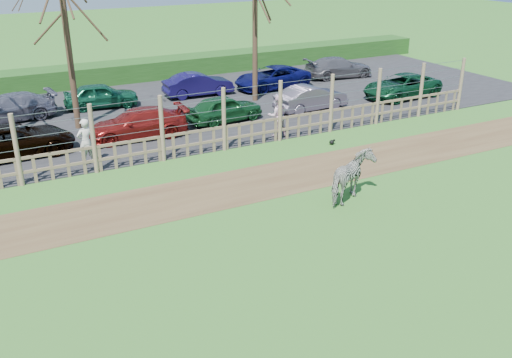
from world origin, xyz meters
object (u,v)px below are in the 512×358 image
visitor_a (86,142)px  car_13 (339,67)px  car_9 (8,108)px  car_11 (198,84)px  car_12 (272,78)px  car_4 (225,109)px  crow (332,142)px  car_6 (402,86)px  zebra (352,178)px  car_2 (15,140)px  tree_mid (64,14)px  visitor_b (278,116)px  car_5 (311,98)px  car_10 (101,95)px  car_3 (137,124)px

visitor_a → car_13: visitor_a is taller
car_9 → car_11: bearing=85.8°
car_11 → car_12: bearing=-93.8°
car_4 → car_11: 4.91m
crow → car_13: 12.20m
car_4 → car_13: size_ratio=0.85×
crow → car_9: (-11.13, 9.43, 0.54)m
car_6 → crow: bearing=-63.7°
zebra → car_9: 16.54m
car_2 → car_12: size_ratio=1.00×
car_9 → car_13: same height
car_12 → visitor_a: bearing=-65.1°
tree_mid → car_13: 16.66m
visitor_b → car_13: 11.73m
visitor_a → car_2: visitor_a is taller
car_4 → car_6: 9.94m
car_5 → car_10: (-8.80, 5.17, 0.00)m
car_11 → car_13: 9.07m
car_3 → car_9: 6.72m
car_4 → car_12: bearing=-55.7°
tree_mid → car_6: tree_mid is taller
visitor_a → car_10: bearing=-119.0°
tree_mid → zebra: size_ratio=3.62×
visitor_a → car_2: size_ratio=0.40×
zebra → visitor_b: bearing=-38.7°
visitor_b → car_6: 9.17m
tree_mid → zebra: bearing=-62.6°
tree_mid → car_2: tree_mid is taller
car_2 → car_13: size_ratio=1.04×
visitor_a → car_5: 11.37m
car_11 → car_12: size_ratio=0.84×
crow → car_5: size_ratio=0.07×
zebra → crow: size_ratio=7.18×
zebra → crow: bearing=-57.6°
car_3 → car_11: same height
visitor_a → car_9: (-1.91, 7.15, -0.26)m
visitor_b → zebra: bearing=97.0°
car_3 → car_5: (8.61, 0.18, 0.00)m
car_9 → car_4: bearing=56.0°
car_2 → visitor_b: bearing=-106.1°
tree_mid → car_10: (1.73, 2.80, -4.23)m
car_2 → car_10: size_ratio=1.23×
tree_mid → car_10: tree_mid is taller
zebra → visitor_b: size_ratio=1.09×
car_6 → car_10: 15.25m
car_3 → car_11: size_ratio=1.14×
car_3 → car_6: size_ratio=0.96×
crow → car_11: bearing=100.6°
car_12 → tree_mid: bearing=-84.2°
car_3 → car_9: same height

